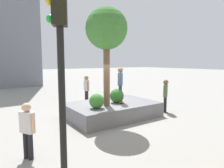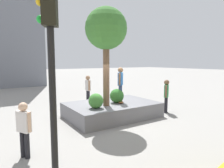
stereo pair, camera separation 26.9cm
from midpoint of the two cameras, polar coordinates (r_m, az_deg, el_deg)
name	(u,v)px [view 1 (the left image)]	position (r m, az deg, el deg)	size (l,w,h in m)	color
ground_plane	(109,117)	(9.50, -1.74, -9.52)	(120.00, 120.00, 0.00)	gray
planter_ledge	(112,110)	(9.44, -0.82, -7.49)	(4.15, 2.75, 0.68)	slate
plaza_tree	(107,30)	(8.66, -2.53, 15.41)	(1.80, 1.80, 4.26)	brown
boxwood_shrub	(117,96)	(9.31, 0.59, -3.45)	(0.67, 0.67, 0.67)	#2D6628
hedge_clump	(97,101)	(8.24, -5.43, -4.94)	(0.63, 0.63, 0.63)	#3D7A33
skateboard	(120,101)	(9.45, 1.60, -5.03)	(0.58, 0.80, 0.07)	brown
skateboarder	(120,82)	(9.30, 1.62, 0.69)	(0.44, 0.43, 1.61)	navy
traffic_light_corner	(60,52)	(3.50, -17.05, 9.00)	(0.37, 0.36, 4.07)	black
bystander_watching	(165,93)	(10.48, 14.58, -2.68)	(0.48, 0.43, 1.71)	black
passerby_with_bag	(86,88)	(12.24, -8.06, -1.06)	(0.27, 0.59, 1.77)	black
pedestrian_crossing	(27,127)	(5.87, -24.67, -11.29)	(0.36, 0.47, 1.55)	black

